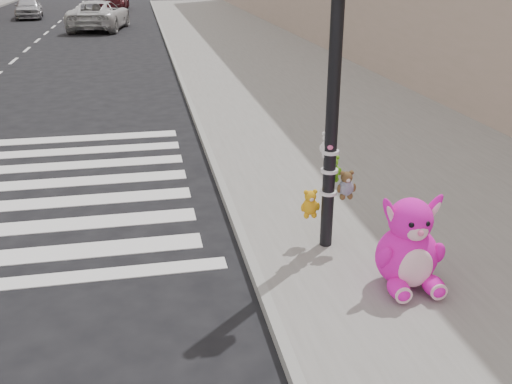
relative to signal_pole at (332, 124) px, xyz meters
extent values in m
plane|color=black|center=(-2.61, -1.81, -1.79)|extent=(120.00, 120.00, 0.00)
cube|color=slate|center=(2.39, 8.19, -1.72)|extent=(7.00, 80.00, 0.14)
cube|color=gray|center=(-1.06, 8.19, -1.72)|extent=(0.12, 80.00, 0.15)
cylinder|color=black|center=(-0.01, -0.01, 0.35)|extent=(0.16, 0.16, 4.00)
cylinder|color=white|center=(-0.01, -0.01, -0.90)|extent=(0.22, 0.22, 0.04)
cylinder|color=white|center=(-0.01, -0.01, -0.60)|extent=(0.22, 0.22, 0.04)
cylinder|color=white|center=(-0.01, -0.01, -0.35)|extent=(0.22, 0.22, 0.04)
ellipsoid|color=#F514BF|center=(0.38, -1.46, -1.55)|extent=(0.25, 0.39, 0.21)
ellipsoid|color=#F514BF|center=(0.79, -1.47, -1.55)|extent=(0.25, 0.39, 0.21)
ellipsoid|color=#F514BF|center=(0.59, -1.14, -1.28)|extent=(0.75, 0.64, 0.73)
ellipsoid|color=#F9BFD1|center=(0.59, -1.39, -1.31)|extent=(0.41, 0.15, 0.48)
sphere|color=#F514BF|center=(0.59, -1.14, -0.83)|extent=(0.52, 0.52, 0.50)
ellipsoid|color=#F514BF|center=(0.36, -1.11, -0.76)|extent=(0.35, 0.11, 0.50)
ellipsoid|color=#F514BF|center=(0.82, -1.12, -0.76)|extent=(0.35, 0.11, 0.50)
imported|color=silver|center=(-4.35, 27.25, -1.01)|extent=(3.43, 5.95, 1.56)
imported|color=#55181E|center=(-3.98, 40.69, -1.13)|extent=(2.31, 4.74, 1.33)
imported|color=#B8B7BC|center=(-9.27, 34.75, -1.10)|extent=(2.02, 4.17, 1.37)
camera|label=1|loc=(-2.24, -6.49, 1.90)|focal=40.00mm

